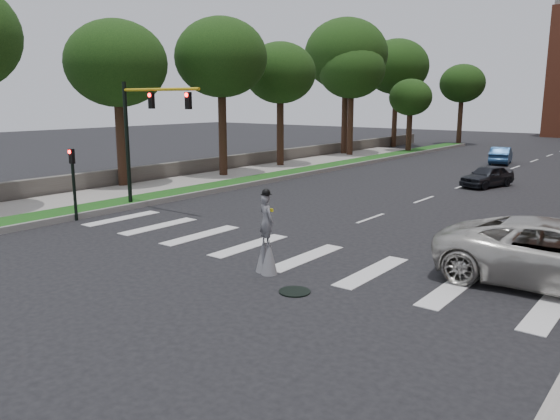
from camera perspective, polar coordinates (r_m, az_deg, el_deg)
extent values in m
plane|color=black|center=(18.89, -2.23, -5.02)|extent=(160.00, 160.00, 0.00)
cube|color=#164814|center=(41.35, 3.35, 4.22)|extent=(2.00, 60.00, 0.25)
cube|color=gray|center=(40.77, 4.57, 4.12)|extent=(0.20, 60.00, 0.28)
cube|color=gray|center=(35.80, -9.79, 2.88)|extent=(4.00, 60.00, 0.18)
cube|color=#524C46|center=(46.15, -0.89, 5.54)|extent=(0.50, 56.00, 1.10)
cylinder|color=black|center=(15.63, 1.54, -8.52)|extent=(0.90, 0.90, 0.04)
cylinder|color=black|center=(28.33, -15.66, 6.50)|extent=(0.20, 0.20, 6.20)
cylinder|color=gold|center=(26.20, -12.49, 12.20)|extent=(5.20, 0.14, 0.14)
cube|color=black|center=(26.66, -13.29, 11.07)|extent=(0.28, 0.18, 0.75)
cylinder|color=#FF0C0C|center=(26.60, -13.48, 11.60)|extent=(0.18, 0.06, 0.18)
cube|color=black|center=(24.78, -9.56, 11.20)|extent=(0.28, 0.18, 0.75)
cylinder|color=#FF0C0C|center=(24.71, -9.76, 11.77)|extent=(0.18, 0.06, 0.18)
cylinder|color=black|center=(25.99, -20.71, 2.21)|extent=(0.14, 0.14, 3.00)
cube|color=black|center=(25.82, -20.93, 5.27)|extent=(0.25, 0.16, 0.65)
cylinder|color=#FF0C0C|center=(25.75, -21.15, 5.69)|extent=(0.16, 0.05, 0.16)
cylinder|color=black|center=(17.05, -1.14, -5.29)|extent=(0.07, 0.07, 0.89)
cylinder|color=black|center=(17.32, -1.70, -5.03)|extent=(0.07, 0.07, 0.89)
cone|color=slate|center=(17.02, -1.14, -4.93)|extent=(0.52, 0.52, 1.11)
cone|color=slate|center=(17.28, -1.70, -4.68)|extent=(0.52, 0.52, 1.11)
imported|color=slate|center=(16.87, -1.44, -1.08)|extent=(0.69, 0.56, 1.62)
sphere|color=black|center=(16.70, -1.46, 1.83)|extent=(0.26, 0.26, 0.26)
cylinder|color=black|center=(16.71, -1.46, 1.66)|extent=(0.34, 0.34, 0.02)
cube|color=yellow|center=(16.85, -1.05, 0.45)|extent=(0.22, 0.05, 0.10)
imported|color=black|center=(36.24, 20.84, 3.33)|extent=(2.64, 4.27, 1.36)
imported|color=navy|center=(49.69, 22.08, 5.32)|extent=(2.29, 4.54, 1.43)
cylinder|color=black|center=(34.65, -16.30, 7.09)|extent=(0.56, 0.56, 5.93)
ellipsoid|color=black|center=(34.62, -16.73, 14.46)|extent=(5.98, 5.98, 5.08)
cylinder|color=black|center=(38.04, -6.02, 8.30)|extent=(0.56, 0.56, 6.54)
ellipsoid|color=black|center=(38.08, -6.18, 15.58)|extent=(6.23, 6.23, 5.30)
cylinder|color=black|center=(43.69, 0.02, 8.40)|extent=(0.56, 0.56, 5.97)
ellipsoid|color=black|center=(43.67, 0.02, 14.14)|extent=(5.56, 5.56, 4.73)
cylinder|color=black|center=(53.57, 6.76, 9.74)|extent=(0.56, 0.56, 7.53)
ellipsoid|color=black|center=(53.70, 6.91, 15.86)|extent=(7.86, 7.86, 6.68)
cylinder|color=black|center=(63.92, 11.89, 9.66)|extent=(0.56, 0.56, 7.10)
ellipsoid|color=black|center=(63.99, 12.10, 14.44)|extent=(7.14, 7.14, 6.07)
cylinder|color=black|center=(57.08, 13.33, 8.08)|extent=(0.56, 0.56, 4.47)
ellipsoid|color=black|center=(56.99, 13.49, 11.39)|extent=(4.26, 4.26, 3.62)
cylinder|color=black|center=(68.88, 18.29, 8.93)|extent=(0.56, 0.56, 5.84)
ellipsoid|color=black|center=(68.86, 18.51, 12.44)|extent=(5.24, 5.24, 4.45)
cylinder|color=black|center=(52.26, 7.36, 9.09)|extent=(0.56, 0.56, 6.46)
ellipsoid|color=black|center=(52.28, 7.50, 14.32)|extent=(6.14, 6.14, 5.22)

